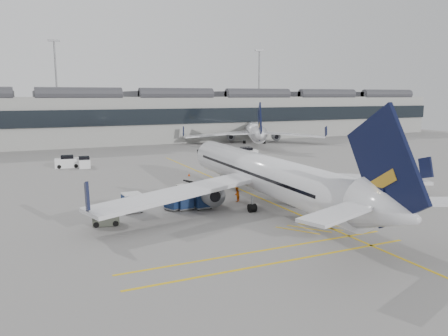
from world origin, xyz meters
name	(u,v)px	position (x,y,z in m)	size (l,w,h in m)	color
ground	(191,219)	(0.00, 0.00, 0.00)	(220.00, 220.00, 0.00)	gray
terminal	(85,118)	(0.00, 71.93, 6.14)	(200.00, 20.45, 12.40)	#9E9E99
light_masts	(70,83)	(-1.67, 86.00, 14.49)	(113.00, 0.60, 25.45)	slate
apron_markings	(239,189)	(10.00, 10.00, 0.01)	(0.25, 60.00, 0.01)	gold
airliner_main	(267,175)	(8.99, 1.63, 3.19)	(37.38, 40.88, 10.86)	silver
airliner_far	(254,131)	(36.93, 55.92, 2.93)	(31.78, 35.09, 9.99)	silver
belt_loader	(192,193)	(2.95, 7.69, 0.63)	(5.42, 3.40, 2.16)	silver
baggage_cart_a	(202,199)	(2.39, 3.14, 0.97)	(1.81, 1.53, 1.80)	gray
baggage_cart_b	(185,201)	(0.66, 3.46, 0.89)	(1.68, 1.42, 1.67)	gray
baggage_cart_c	(175,199)	(-0.22, 3.90, 1.05)	(2.33, 2.16, 1.96)	gray
baggage_cart_d	(132,202)	(-4.42, 4.59, 1.04)	(1.96, 1.66, 1.94)	gray
ramp_agent_a	(209,188)	(5.25, 8.22, 0.90)	(0.66, 0.43, 1.81)	#FF460D
ramp_agent_b	(237,194)	(6.86, 4.29, 0.79)	(0.77, 0.60, 1.59)	orange
pushback_tug	(106,219)	(-7.43, 1.40, 0.57)	(2.49, 1.79, 1.27)	#464A3E
safety_cone_nose	(189,174)	(7.42, 20.72, 0.23)	(0.33, 0.33, 0.46)	#F24C0A
safety_cone_engine	(290,186)	(15.97, 7.80, 0.22)	(0.32, 0.32, 0.45)	#F24C0A
service_van_left	(67,162)	(-7.55, 35.86, 0.86)	(3.91, 2.21, 1.93)	white
service_van_mid	(84,163)	(-5.11, 34.87, 0.78)	(1.92, 3.49, 1.74)	white
service_van_right	(246,153)	(23.04, 33.08, 0.91)	(4.32, 2.87, 2.04)	white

